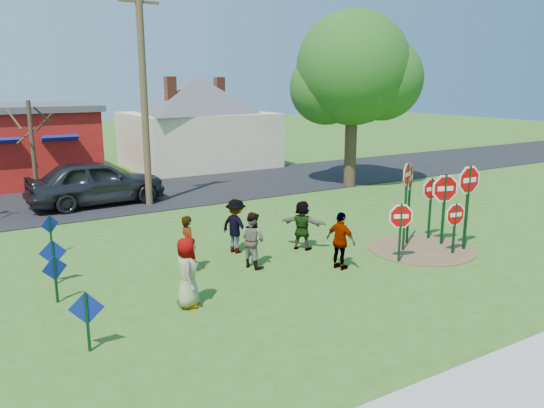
{
  "coord_description": "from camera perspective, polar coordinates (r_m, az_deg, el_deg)",
  "views": [
    {
      "loc": [
        -7.41,
        -11.82,
        4.97
      ],
      "look_at": [
        0.38,
        0.96,
        1.53
      ],
      "focal_mm": 35.0,
      "sensor_mm": 36.0,
      "label": 1
    }
  ],
  "objects": [
    {
      "name": "person_f",
      "position": [
        16.07,
        3.28,
        -2.28
      ],
      "size": [
        1.21,
        1.39,
        1.52
      ],
      "primitive_type": "imported",
      "rotation": [
        0.0,
        0.0,
        2.22
      ],
      "color": "#255830",
      "rests_on": "ground"
    },
    {
      "name": "blue_diamond_c",
      "position": [
        14.42,
        -22.47,
        -5.3
      ],
      "size": [
        0.66,
        0.11,
        1.16
      ],
      "rotation": [
        0.0,
        0.0,
        -0.14
      ],
      "color": "#0E3418",
      "rests_on": "ground"
    },
    {
      "name": "suv",
      "position": [
        22.96,
        -18.35,
        2.25
      ],
      "size": [
        5.57,
        2.48,
        1.86
      ],
      "primitive_type": "imported",
      "rotation": [
        0.0,
        0.0,
        1.62
      ],
      "color": "#323237",
      "rests_on": "road"
    },
    {
      "name": "sidewalk",
      "position": [
        10.04,
        24.24,
        -17.75
      ],
      "size": [
        22.0,
        1.8,
        0.08
      ],
      "primitive_type": "cube",
      "color": "#9E9E99",
      "rests_on": "ground"
    },
    {
      "name": "stop_sign_g",
      "position": [
        16.86,
        14.62,
        1.88
      ],
      "size": [
        0.89,
        0.59,
        2.66
      ],
      "rotation": [
        0.0,
        0.0,
        0.58
      ],
      "color": "#0E3418",
      "rests_on": "ground"
    },
    {
      "name": "stop_sign_e",
      "position": [
        16.39,
        19.1,
        -1.43
      ],
      "size": [
        0.92,
        0.16,
        1.67
      ],
      "rotation": [
        0.0,
        0.0,
        -0.16
      ],
      "color": "#0E3418",
      "rests_on": "ground"
    },
    {
      "name": "utility_pole",
      "position": [
        22.01,
        -13.66,
        12.11
      ],
      "size": [
        2.23,
        0.28,
        9.1
      ],
      "rotation": [
        0.0,
        0.0,
        0.07
      ],
      "color": "#4C3823",
      "rests_on": "ground"
    },
    {
      "name": "person_c",
      "position": [
        14.53,
        -2.1,
        -3.86
      ],
      "size": [
        0.79,
        0.9,
        1.55
      ],
      "primitive_type": "imported",
      "rotation": [
        0.0,
        0.0,
        1.88
      ],
      "color": "brown",
      "rests_on": "ground"
    },
    {
      "name": "person_b",
      "position": [
        14.3,
        -8.99,
        -4.28
      ],
      "size": [
        0.37,
        0.57,
        1.56
      ],
      "primitive_type": "imported",
      "rotation": [
        0.0,
        0.0,
        1.57
      ],
      "color": "#2A7E64",
      "rests_on": "ground"
    },
    {
      "name": "bare_tree_east",
      "position": [
        24.56,
        -24.45,
        6.62
      ],
      "size": [
        1.8,
        1.8,
        4.26
      ],
      "color": "#382819",
      "rests_on": "ground"
    },
    {
      "name": "cream_house",
      "position": [
        32.56,
        -8.05,
        9.22
      ],
      "size": [
        9.4,
        9.4,
        6.5
      ],
      "color": "beige",
      "rests_on": "ground"
    },
    {
      "name": "blue_diamond_b",
      "position": [
        13.2,
        -22.3,
        -6.96
      ],
      "size": [
        0.58,
        0.18,
        1.13
      ],
      "rotation": [
        0.0,
        0.0,
        0.27
      ],
      "color": "#0E3418",
      "rests_on": "ground"
    },
    {
      "name": "stop_sign_c",
      "position": [
        16.76,
        20.37,
        1.58
      ],
      "size": [
        1.16,
        0.09,
        2.74
      ],
      "rotation": [
        0.0,
        0.0,
        -0.06
      ],
      "color": "#0E3418",
      "rests_on": "ground"
    },
    {
      "name": "stop_sign_a",
      "position": [
        15.18,
        13.68,
        -1.74
      ],
      "size": [
        0.87,
        0.42,
        1.82
      ],
      "rotation": [
        0.0,
        0.0,
        -0.44
      ],
      "color": "#0E3418",
      "rests_on": "ground"
    },
    {
      "name": "dirt_patch",
      "position": [
        16.84,
        15.68,
        -4.67
      ],
      "size": [
        3.2,
        3.2,
        0.03
      ],
      "primitive_type": "cylinder",
      "color": "brown",
      "rests_on": "ground"
    },
    {
      "name": "person_d",
      "position": [
        15.78,
        -3.89,
        -2.38
      ],
      "size": [
        0.93,
        1.19,
        1.62
      ],
      "primitive_type": "imported",
      "rotation": [
        0.0,
        0.0,
        1.92
      ],
      "color": "#343439",
      "rests_on": "ground"
    },
    {
      "name": "person_a",
      "position": [
        12.14,
        -9.09,
        -7.27
      ],
      "size": [
        0.76,
        0.92,
        1.62
      ],
      "primitive_type": "imported",
      "rotation": [
        0.0,
        0.0,
        1.21
      ],
      "color": "#4A6398",
      "rests_on": "ground"
    },
    {
      "name": "stop_sign_b",
      "position": [
        16.05,
        14.28,
        2.11
      ],
      "size": [
        0.84,
        0.45,
        2.82
      ],
      "rotation": [
        0.0,
        0.0,
        0.48
      ],
      "color": "#0E3418",
      "rests_on": "ground"
    },
    {
      "name": "blue_diamond_d",
      "position": [
        16.83,
        -22.74,
        -2.6
      ],
      "size": [
        0.53,
        0.21,
        1.21
      ],
      "rotation": [
        0.0,
        0.0,
        0.36
      ],
      "color": "#0E3418",
      "rests_on": "ground"
    },
    {
      "name": "person_e",
      "position": [
        14.46,
        7.4,
        -3.96
      ],
      "size": [
        0.62,
        1.0,
        1.59
      ],
      "primitive_type": "imported",
      "rotation": [
        0.0,
        0.0,
        1.83
      ],
      "color": "#472A52",
      "rests_on": "ground"
    },
    {
      "name": "stop_sign_f",
      "position": [
        17.12,
        18.09,
        1.13
      ],
      "size": [
        1.11,
        0.42,
        2.39
      ],
      "rotation": [
        0.0,
        0.0,
        -0.35
      ],
      "color": "#0E3418",
      "rests_on": "ground"
    },
    {
      "name": "leafy_tree",
      "position": [
        25.88,
        8.94,
        13.62
      ],
      "size": [
        5.84,
        5.33,
        8.3
      ],
      "color": "#382819",
      "rests_on": "ground"
    },
    {
      "name": "stop_sign_d",
      "position": [
        17.64,
        16.74,
        1.09
      ],
      "size": [
        0.96,
        0.09,
        2.14
      ],
      "rotation": [
        0.0,
        0.0,
        -0.07
      ],
      "color": "#0E3418",
      "rests_on": "ground"
    },
    {
      "name": "road",
      "position": [
        24.97,
        -13.46,
        1.15
      ],
      "size": [
        120.0,
        7.5,
        0.04
      ],
      "primitive_type": "cube",
      "color": "black",
      "rests_on": "ground"
    },
    {
      "name": "blue_diamond_a",
      "position": [
        10.68,
        -19.28,
        -11.2
      ],
      "size": [
        0.63,
        0.23,
        1.2
      ],
      "rotation": [
        0.0,
        0.0,
        -0.32
      ],
      "color": "#0E3418",
      "rests_on": "ground"
    },
    {
      "name": "ground",
      "position": [
        14.82,
        0.68,
        -6.67
      ],
      "size": [
        120.0,
        120.0,
        0.0
      ],
      "primitive_type": "plane",
      "color": "#38601B",
      "rests_on": "ground"
    }
  ]
}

